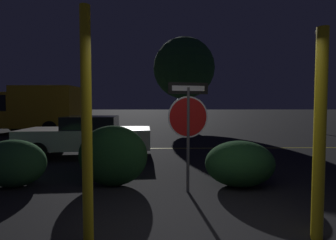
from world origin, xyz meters
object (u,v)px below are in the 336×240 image
hedge_bush_3 (240,164)px  yellow_pole_right (320,135)px  hedge_bush_1 (13,163)px  delivery_truck (30,108)px  tree_0 (184,68)px  passing_car_2 (89,136)px  hedge_bush_2 (113,156)px  yellow_pole_left (87,128)px  street_lamp (319,61)px  stop_sign (188,117)px

hedge_bush_3 → yellow_pole_right: bearing=-81.7°
hedge_bush_1 → hedge_bush_3: (4.70, -0.08, -0.01)m
delivery_truck → tree_0: size_ratio=0.86×
hedge_bush_3 → passing_car_2: passing_car_2 is taller
hedge_bush_1 → hedge_bush_2: (2.06, 0.02, 0.14)m
yellow_pole_left → tree_0: (2.56, 16.32, 3.04)m
delivery_truck → tree_0: bearing=-68.2°
delivery_truck → tree_0: 10.63m
hedge_bush_1 → street_lamp: street_lamp is taller
yellow_pole_right → tree_0: 16.57m
street_lamp → tree_0: 8.70m
hedge_bush_1 → tree_0: bearing=71.3°
hedge_bush_2 → hedge_bush_3: (2.65, -0.10, -0.16)m
hedge_bush_1 → passing_car_2: size_ratio=0.31×
passing_car_2 → yellow_pole_left: bearing=-168.1°
hedge_bush_1 → tree_0: 15.30m
stop_sign → hedge_bush_1: size_ratio=1.59×
hedge_bush_2 → street_lamp: (10.63, 10.41, 3.79)m
stop_sign → hedge_bush_1: bearing=162.7°
hedge_bush_2 → passing_car_2: size_ratio=0.33×
yellow_pole_right → street_lamp: size_ratio=0.41×
passing_car_2 → delivery_truck: delivery_truck is taller
yellow_pole_left → delivery_truck: 14.82m
yellow_pole_right → hedge_bush_3: size_ratio=1.82×
stop_sign → tree_0: bearing=74.5°
hedge_bush_1 → hedge_bush_3: bearing=-1.0°
yellow_pole_right → hedge_bush_1: size_ratio=1.97×
hedge_bush_1 → hedge_bush_2: 2.06m
passing_car_2 → tree_0: bearing=-24.6°
yellow_pole_left → yellow_pole_right: bearing=1.1°
hedge_bush_2 → yellow_pole_left: bearing=-86.9°
delivery_truck → stop_sign: bearing=-139.6°
stop_sign → passing_car_2: bearing=117.2°
passing_car_2 → yellow_pole_right: bearing=-145.5°
hedge_bush_1 → delivery_truck: delivery_truck is taller
hedge_bush_2 → hedge_bush_3: bearing=-2.2°
yellow_pole_right → hedge_bush_3: (-0.32, 2.20, -0.84)m
yellow_pole_right → hedge_bush_2: (-2.97, 2.30, -0.68)m
passing_car_2 → delivery_truck: (-5.55, 7.28, 0.88)m
yellow_pole_left → tree_0: size_ratio=0.42×
hedge_bush_3 → delivery_truck: delivery_truck is taller
stop_sign → yellow_pole_right: bearing=-63.4°
yellow_pole_right → hedge_bush_3: bearing=98.3°
yellow_pole_left → hedge_bush_1: yellow_pole_left is taller
hedge_bush_1 → hedge_bush_2: size_ratio=0.93×
tree_0 → hedge_bush_1: bearing=-108.7°
delivery_truck → hedge_bush_1: bearing=-152.3°
delivery_truck → yellow_pole_right: bearing=-139.6°
stop_sign → tree_0: size_ratio=0.32×
hedge_bush_2 → tree_0: bearing=79.1°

